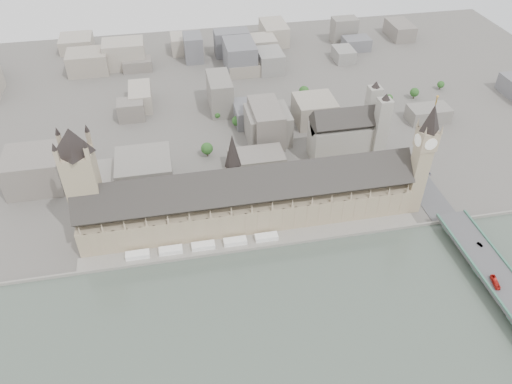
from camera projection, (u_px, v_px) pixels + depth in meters
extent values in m
plane|color=#595651|center=(252.00, 236.00, 399.29)|extent=(900.00, 900.00, 0.00)
cube|color=gray|center=(256.00, 248.00, 386.92)|extent=(600.00, 1.50, 3.00)
cube|color=gray|center=(254.00, 242.00, 392.95)|extent=(270.00, 15.00, 2.00)
cube|color=white|center=(138.00, 255.00, 377.94)|extent=(18.00, 7.00, 4.00)
cube|color=white|center=(171.00, 250.00, 381.69)|extent=(18.00, 7.00, 4.00)
cube|color=white|center=(203.00, 246.00, 385.44)|extent=(18.00, 7.00, 4.00)
cube|color=white|center=(235.00, 241.00, 389.19)|extent=(18.00, 7.00, 4.00)
cube|color=white|center=(266.00, 237.00, 392.94)|extent=(18.00, 7.00, 4.00)
cube|color=tan|center=(248.00, 208.00, 406.64)|extent=(265.00, 40.00, 25.00)
cube|color=#292624|center=(247.00, 187.00, 392.40)|extent=(265.00, 40.73, 40.73)
cube|color=tan|center=(416.00, 179.00, 406.53)|extent=(12.00, 12.00, 62.00)
cube|color=gray|center=(427.00, 139.00, 381.93)|extent=(14.00, 14.00, 16.00)
cylinder|color=white|center=(435.00, 138.00, 383.01)|extent=(0.60, 10.00, 10.00)
cylinder|color=white|center=(418.00, 140.00, 380.85)|extent=(0.60, 10.00, 10.00)
cylinder|color=white|center=(422.00, 134.00, 387.42)|extent=(10.00, 0.60, 10.00)
cylinder|color=white|center=(431.00, 144.00, 376.45)|extent=(10.00, 0.60, 10.00)
cone|color=black|center=(432.00, 118.00, 369.95)|extent=(17.00, 17.00, 22.00)
cylinder|color=gold|center=(436.00, 101.00, 361.12)|extent=(1.00, 1.00, 6.00)
sphere|color=gold|center=(438.00, 96.00, 358.92)|extent=(2.00, 2.00, 2.00)
cone|color=gray|center=(434.00, 120.00, 380.29)|extent=(2.40, 2.40, 8.00)
cone|color=gray|center=(418.00, 122.00, 378.34)|extent=(2.40, 2.40, 8.00)
cone|color=gray|center=(442.00, 129.00, 370.39)|extent=(2.40, 2.40, 8.00)
cone|color=gray|center=(426.00, 131.00, 368.44)|extent=(2.40, 2.40, 8.00)
cube|color=tan|center=(87.00, 196.00, 375.57)|extent=(23.00, 23.00, 80.00)
cone|color=black|center=(71.00, 141.00, 344.04)|extent=(30.00, 30.00, 20.00)
cylinder|color=gray|center=(233.00, 176.00, 390.47)|extent=(12.00, 12.00, 20.00)
cone|color=black|center=(232.00, 150.00, 375.34)|extent=(13.00, 13.00, 28.00)
cube|color=#474749|center=(499.00, 285.00, 353.72)|extent=(25.00, 325.00, 10.25)
cube|color=gray|center=(341.00, 141.00, 476.66)|extent=(60.00, 28.00, 34.00)
cube|color=#292624|center=(344.00, 121.00, 462.78)|extent=(60.00, 28.28, 28.28)
cube|color=gray|center=(371.00, 117.00, 481.13)|extent=(12.00, 12.00, 64.00)
cube|color=gray|center=(380.00, 130.00, 462.86)|extent=(12.00, 12.00, 64.00)
imported|color=red|center=(495.00, 282.00, 346.79)|extent=(5.38, 12.67, 3.44)
imported|color=gray|center=(480.00, 244.00, 376.75)|extent=(3.20, 4.98, 1.55)
imported|color=gray|center=(429.00, 173.00, 446.13)|extent=(2.56, 5.34, 1.50)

